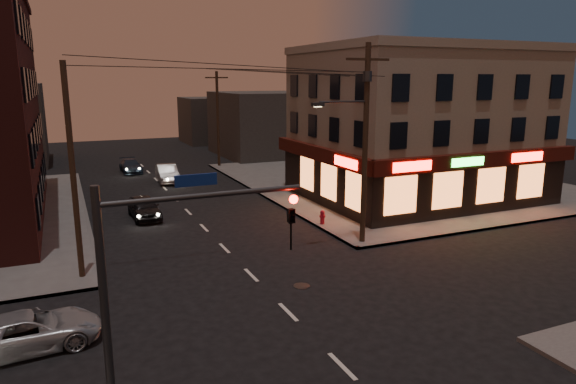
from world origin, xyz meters
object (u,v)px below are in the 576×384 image
suv_cross (29,331)px  fire_hydrant (322,216)px  sedan_mid (167,173)px  sedan_far (131,166)px  sedan_near (144,207)px

suv_cross → fire_hydrant: bearing=-65.7°
sedan_mid → fire_hydrant: bearing=-67.9°
sedan_far → fire_hydrant: 24.23m
suv_cross → sedan_mid: 27.23m
suv_cross → fire_hydrant: (14.99, 8.59, -0.00)m
sedan_near → fire_hydrant: sedan_near is taller
fire_hydrant → sedan_near: bearing=146.5°
sedan_far → sedan_near: bearing=-95.8°
suv_cross → fire_hydrant: suv_cross is taller
sedan_far → fire_hydrant: size_ratio=4.97×
suv_cross → sedan_far: size_ratio=1.06×
sedan_far → fire_hydrant: (7.89, -22.91, 0.00)m
suv_cross → sedan_far: suv_cross is taller
sedan_far → sedan_mid: bearing=-70.9°
sedan_near → fire_hydrant: size_ratio=4.82×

